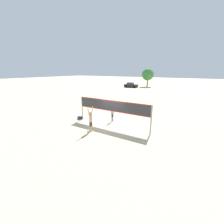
{
  "coord_description": "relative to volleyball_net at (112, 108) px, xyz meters",
  "views": [
    {
      "loc": [
        7.17,
        -11.51,
        5.18
      ],
      "look_at": [
        0.0,
        0.0,
        1.37
      ],
      "focal_mm": 24.0,
      "sensor_mm": 36.0,
      "label": 1
    }
  ],
  "objects": [
    {
      "name": "tree_left_cluster",
      "position": [
        -9.2,
        36.48,
        2.04
      ],
      "size": [
        3.77,
        3.77,
        5.7
      ],
      "color": "#4C3823",
      "rests_on": "ground_plane"
    },
    {
      "name": "volleyball_net",
      "position": [
        0.0,
        0.0,
        0.0
      ],
      "size": [
        7.65,
        0.12,
        2.5
      ],
      "color": "gray",
      "rests_on": "ground_plane"
    },
    {
      "name": "ground_plane",
      "position": [
        0.0,
        0.0,
        -1.76
      ],
      "size": [
        200.0,
        200.0,
        0.0
      ],
      "primitive_type": "plane",
      "color": "beige"
    },
    {
      "name": "player_blocker",
      "position": [
        -0.65,
        1.12,
        -0.72
      ],
      "size": [
        0.28,
        0.69,
        1.99
      ],
      "rotation": [
        0.0,
        0.0,
        -1.57
      ],
      "color": "tan",
      "rests_on": "ground_plane"
    },
    {
      "name": "parked_car_near",
      "position": [
        -12.5,
        31.06,
        -1.09
      ],
      "size": [
        4.25,
        2.11,
        1.5
      ],
      "rotation": [
        0.0,
        0.0,
        0.08
      ],
      "color": "#232328",
      "rests_on": "ground_plane"
    },
    {
      "name": "player_spiker",
      "position": [
        -0.82,
        -2.15,
        -0.59
      ],
      "size": [
        0.28,
        0.71,
        2.21
      ],
      "rotation": [
        0.0,
        0.0,
        1.57
      ],
      "color": "tan",
      "rests_on": "ground_plane"
    },
    {
      "name": "gear_bag",
      "position": [
        -4.06,
        -0.14,
        -1.61
      ],
      "size": [
        0.4,
        0.35,
        0.31
      ],
      "color": "navy",
      "rests_on": "ground_plane"
    },
    {
      "name": "volleyball",
      "position": [
        -0.9,
        -2.39,
        -1.65
      ],
      "size": [
        0.22,
        0.22,
        0.22
      ],
      "color": "silver",
      "rests_on": "ground_plane"
    }
  ]
}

